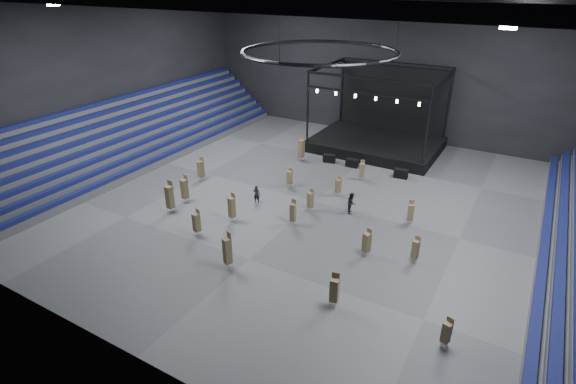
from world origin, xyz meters
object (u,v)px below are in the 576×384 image
Objects in this scene: chair_stack_3 at (338,186)px; chair_stack_12 at (411,212)px; chair_stack_1 at (290,177)px; chair_stack_6 at (201,169)px; chair_stack_11 at (302,148)px; chair_stack_16 at (170,196)px; chair_stack_15 at (362,170)px; chair_stack_9 at (232,207)px; crew_member at (352,203)px; chair_stack_2 at (447,332)px; chair_stack_5 at (293,212)px; chair_stack_14 at (197,222)px; stage at (378,136)px; chair_stack_4 at (415,249)px; chair_stack_0 at (185,188)px; man_center at (257,194)px; flight_case_mid at (352,163)px; chair_stack_13 at (334,290)px; chair_stack_8 at (227,250)px; chair_stack_7 at (310,200)px; flight_case_left at (329,158)px; chair_stack_10 at (367,242)px; flight_case_right at (401,174)px.

chair_stack_3 is 0.91× the size of chair_stack_12.
chair_stack_1 is 8.81m from chair_stack_6.
chair_stack_16 reaches higher than chair_stack_11.
chair_stack_9 is at bearing -138.22° from chair_stack_15.
crew_member is (15.36, 1.27, -0.37)m from chair_stack_6.
chair_stack_9 is at bearing 111.00° from crew_member.
chair_stack_2 is 22.08m from chair_stack_15.
chair_stack_14 reaches higher than chair_stack_5.
chair_stack_6 is at bearing 159.95° from chair_stack_5.
stage is 6.70× the size of chair_stack_4.
chair_stack_11 is (-5.75, -8.22, 0.01)m from stage.
chair_stack_0 reaches higher than chair_stack_6.
crew_member reaches higher than man_center.
chair_stack_13 is (7.64, -21.18, 0.81)m from flight_case_mid.
chair_stack_0 is 6.00m from chair_stack_14.
chair_stack_16 is at bearing 179.43° from chair_stack_8.
chair_stack_3 is 0.91× the size of chair_stack_4.
chair_stack_15 is at bearing 102.54° from chair_stack_7.
chair_stack_4 reaches higher than chair_stack_3.
chair_stack_15 reaches higher than flight_case_left.
chair_stack_4 is at bearing 135.77° from chair_stack_2.
chair_stack_10 is at bearing -8.91° from chair_stack_7.
chair_stack_12 is at bearing 27.24° from chair_stack_16.
chair_stack_8 is 1.19× the size of chair_stack_13.
stage reaches higher than chair_stack_5.
chair_stack_6 is at bearing -162.21° from chair_stack_1.
chair_stack_12 is (11.99, -1.21, 0.07)m from chair_stack_1.
chair_stack_10 is (18.85, -4.31, -0.12)m from chair_stack_6.
chair_stack_6 is at bearing -178.16° from chair_stack_4.
chair_stack_8 is at bearing -105.22° from flight_case_right.
crew_member is (13.54, 5.62, -0.44)m from chair_stack_0.
chair_stack_2 is at bearing -79.35° from chair_stack_15.
chair_stack_7 is (12.21, -0.26, -0.20)m from chair_stack_6.
crew_member is at bearing 46.43° from chair_stack_5.
crew_member is at bearing 32.77° from chair_stack_16.
chair_stack_7 is at bearing -81.56° from chair_stack_3.
chair_stack_1 reaches higher than crew_member.
chair_stack_15 is 0.71× the size of chair_stack_16.
flight_case_mid is 5.33m from flight_case_right.
chair_stack_4 is at bearing -76.04° from chair_stack_15.
chair_stack_6 is (-16.82, -10.51, 0.83)m from flight_case_right.
chair_stack_5 is (-13.73, 7.45, 0.13)m from chair_stack_2.
crew_member is (-6.74, 4.65, -0.17)m from chair_stack_4.
chair_stack_3 is at bearing 45.22° from chair_stack_16.
chair_stack_0 is at bearing -95.26° from chair_stack_11.
chair_stack_13 is 17.60m from chair_stack_16.
flight_case_right is 22.82m from chair_stack_2.
chair_stack_3 is (-3.78, -6.86, 0.57)m from flight_case_right.
chair_stack_4 reaches higher than flight_case_left.
chair_stack_8 is (-0.67, -28.22, -0.02)m from stage.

